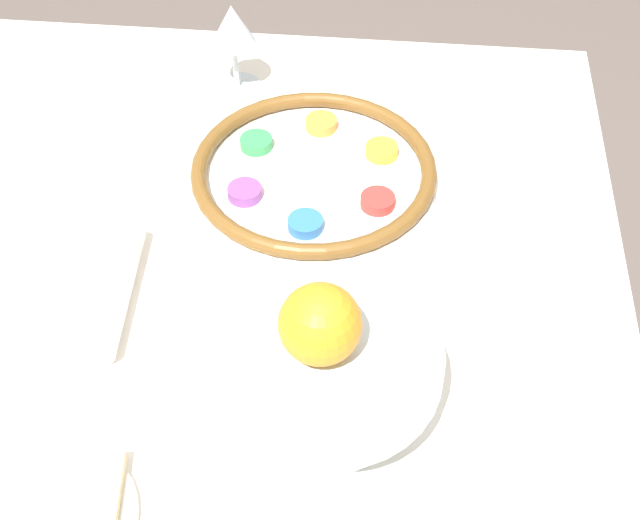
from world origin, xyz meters
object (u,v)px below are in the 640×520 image
(fruit_stand, at_px, (328,367))
(cup_near, at_px, (518,405))
(napkin_roll, at_px, (114,289))
(orange_fruit, at_px, (320,324))
(wine_glass, at_px, (233,30))
(bread_plate, at_px, (51,518))
(seder_plate, at_px, (314,172))

(fruit_stand, relative_size, cup_near, 2.71)
(fruit_stand, bearing_deg, cup_near, 93.40)
(napkin_roll, relative_size, cup_near, 2.29)
(fruit_stand, xyz_separation_m, napkin_roll, (-0.13, -0.25, -0.06))
(fruit_stand, relative_size, orange_fruit, 2.82)
(cup_near, bearing_deg, fruit_stand, -86.60)
(fruit_stand, xyz_separation_m, cup_near, (-0.01, 0.18, -0.05))
(wine_glass, distance_m, bread_plate, 0.68)
(wine_glass, xyz_separation_m, fruit_stand, (0.54, 0.18, -0.01))
(seder_plate, relative_size, cup_near, 3.91)
(napkin_roll, bearing_deg, fruit_stand, 63.00)
(napkin_roll, bearing_deg, cup_near, 75.03)
(orange_fruit, relative_size, bread_plate, 0.48)
(orange_fruit, distance_m, napkin_roll, 0.30)
(fruit_stand, distance_m, orange_fruit, 0.06)
(seder_plate, distance_m, orange_fruit, 0.37)
(orange_fruit, xyz_separation_m, napkin_roll, (-0.13, -0.24, -0.12))
(bread_plate, bearing_deg, fruit_stand, 120.29)
(seder_plate, bearing_deg, wine_glass, -145.44)
(seder_plate, bearing_deg, bread_plate, -21.14)
(fruit_stand, bearing_deg, seder_plate, -171.80)
(bread_plate, bearing_deg, cup_near, 109.59)
(wine_glass, bearing_deg, fruit_stand, 18.48)
(fruit_stand, bearing_deg, bread_plate, -59.71)
(napkin_roll, bearing_deg, seder_plate, 138.21)
(fruit_stand, relative_size, napkin_roll, 1.18)
(fruit_stand, relative_size, bread_plate, 1.36)
(cup_near, bearing_deg, orange_fruit, -86.75)
(seder_plate, distance_m, napkin_roll, 0.30)
(seder_plate, bearing_deg, napkin_roll, -41.79)
(wine_glass, distance_m, cup_near, 0.64)
(seder_plate, xyz_separation_m, orange_fruit, (0.35, 0.04, 0.13))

